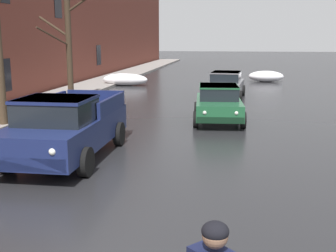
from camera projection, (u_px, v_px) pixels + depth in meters
left_sidewalk_slab at (64, 95)px, 24.23m from camera, size 2.85×80.00×0.15m
snow_bank_near_corner_left at (119, 79)px, 30.30m from camera, size 1.79×1.35×0.78m
snow_bank_along_left_kerb at (266, 76)px, 32.23m from camera, size 2.57×1.48×0.81m
snow_bank_mid_block_left at (125, 80)px, 29.68m from camera, size 3.12×1.24×0.82m
bare_tree_mid_block at (69, 36)px, 21.58m from camera, size 3.78×2.75×6.13m
pickup_truck_darkblue_approaching_near_lane at (66, 127)px, 11.64m from camera, size 2.27×5.18×1.76m
sedan_green_parked_kerbside_close at (218, 103)px, 16.88m from camera, size 2.13×3.96×1.42m
sedan_grey_parked_kerbside_mid at (226, 84)px, 23.44m from camera, size 2.18×4.21×1.42m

